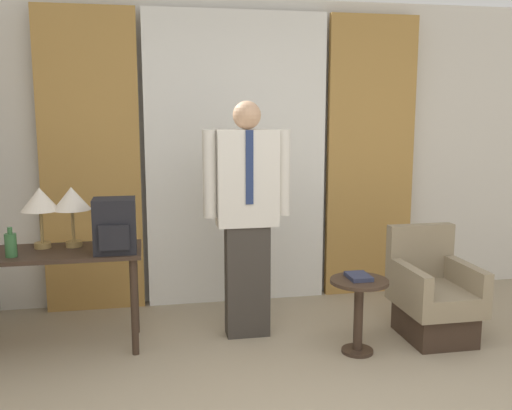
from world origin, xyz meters
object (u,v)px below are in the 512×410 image
at_px(table_lamp_left, 40,202).
at_px(book, 359,276).
at_px(table_lamp_right, 72,201).
at_px(side_table, 359,303).
at_px(person, 247,211).
at_px(bottle_near_edge, 11,245).
at_px(armchair, 433,298).
at_px(desk, 57,266).
at_px(backpack, 115,226).

bearing_deg(table_lamp_left, book, -14.24).
bearing_deg(table_lamp_right, side_table, -16.47).
height_order(person, side_table, person).
bearing_deg(side_table, table_lamp_right, 163.53).
distance_m(table_lamp_right, bottle_near_edge, 0.52).
height_order(bottle_near_edge, person, person).
bearing_deg(person, armchair, -12.49).
distance_m(desk, bottle_near_edge, 0.36).
height_order(desk, bottle_near_edge, bottle_near_edge).
relative_size(table_lamp_left, person, 0.25).
xyz_separation_m(desk, table_lamp_left, (-0.11, 0.11, 0.46)).
height_order(table_lamp_left, backpack, table_lamp_left).
xyz_separation_m(table_lamp_left, table_lamp_right, (0.22, 0.00, 0.00)).
height_order(table_lamp_right, armchair, table_lamp_right).
bearing_deg(side_table, desk, 167.18).
relative_size(desk, side_table, 2.19).
distance_m(table_lamp_left, person, 1.51).
bearing_deg(backpack, person, 7.95).
bearing_deg(table_lamp_right, person, -4.62).
distance_m(bottle_near_edge, person, 1.68).
xyz_separation_m(backpack, person, (0.97, 0.14, 0.05)).
height_order(armchair, side_table, armchair).
relative_size(desk, book, 5.74).
bearing_deg(armchair, person, 167.51).
distance_m(desk, armchair, 2.82).
xyz_separation_m(backpack, armchair, (2.36, -0.17, -0.62)).
bearing_deg(person, bottle_near_edge, -175.71).
bearing_deg(armchair, table_lamp_right, 171.24).
height_order(armchair, book, armchair).
relative_size(armchair, side_table, 1.53).
xyz_separation_m(bottle_near_edge, side_table, (2.39, -0.36, -0.45)).
distance_m(desk, backpack, 0.54).
xyz_separation_m(side_table, book, (0.00, 0.03, 0.19)).
bearing_deg(bottle_near_edge, table_lamp_left, 53.87).
relative_size(table_lamp_left, side_table, 0.81).
height_order(table_lamp_left, side_table, table_lamp_left).
distance_m(table_lamp_left, side_table, 2.41).
relative_size(backpack, armchair, 0.46).
bearing_deg(armchair, bottle_near_edge, 176.56).
bearing_deg(armchair, book, -167.12).
bearing_deg(desk, bottle_near_edge, -157.04).
distance_m(person, side_table, 1.06).
relative_size(backpack, side_table, 0.71).
relative_size(table_lamp_right, person, 0.25).
relative_size(desk, person, 0.66).
bearing_deg(book, table_lamp_left, 165.76).
xyz_separation_m(backpack, book, (1.69, -0.33, -0.37)).
bearing_deg(table_lamp_right, book, -15.72).
bearing_deg(backpack, book, -10.89).
relative_size(bottle_near_edge, side_table, 0.38).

